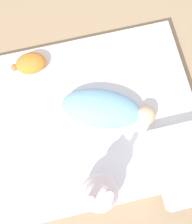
% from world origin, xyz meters
% --- Properties ---
extents(ground_plane, '(12.00, 12.00, 0.00)m').
position_xyz_m(ground_plane, '(0.00, 0.00, 0.00)').
color(ground_plane, '#9E8466').
extents(bed_mattress, '(1.16, 0.94, 0.13)m').
position_xyz_m(bed_mattress, '(0.00, 0.00, 0.07)').
color(bed_mattress, white).
rests_on(bed_mattress, ground_plane).
extents(swaddled_baby, '(0.50, 0.35, 0.12)m').
position_xyz_m(swaddled_baby, '(-0.08, -0.01, 0.19)').
color(swaddled_baby, '#7FB7E5').
rests_on(swaddled_baby, bed_mattress).
extents(pillow, '(0.30, 0.40, 0.09)m').
position_xyz_m(pillow, '(-0.41, 0.35, 0.18)').
color(pillow, white).
rests_on(pillow, bed_mattress).
extents(bunny_plush, '(0.18, 0.18, 0.35)m').
position_xyz_m(bunny_plush, '(0.05, 0.39, 0.27)').
color(bunny_plush, silver).
rests_on(bunny_plush, bed_mattress).
extents(turtle_plush, '(0.20, 0.13, 0.09)m').
position_xyz_m(turtle_plush, '(0.26, -0.37, 0.18)').
color(turtle_plush, orange).
rests_on(turtle_plush, bed_mattress).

